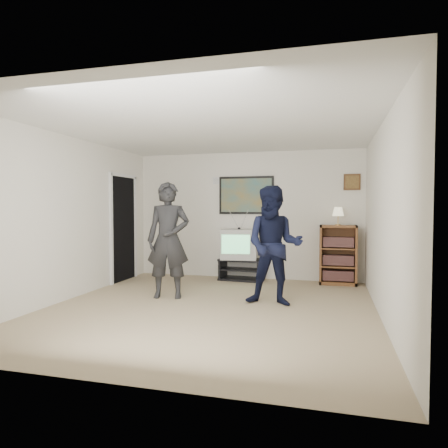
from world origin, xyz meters
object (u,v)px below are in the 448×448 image
at_px(bookshelf, 338,255).
at_px(person_tall, 168,240).
at_px(crt_television, 239,244).
at_px(media_stand, 241,269).
at_px(person_short, 274,245).

bearing_deg(bookshelf, person_tall, -144.87).
height_order(crt_television, person_tall, person_tall).
relative_size(media_stand, person_short, 0.50).
relative_size(bookshelf, person_short, 0.63).
distance_m(crt_television, person_short, 2.04).
xyz_separation_m(person_tall, person_short, (1.66, -0.04, -0.04)).
bearing_deg(person_short, crt_television, 117.79).
bearing_deg(media_stand, person_short, -59.62).
relative_size(media_stand, bookshelf, 0.79).
xyz_separation_m(media_stand, crt_television, (-0.05, 0.00, 0.49)).
xyz_separation_m(crt_television, person_tall, (-0.73, -1.77, 0.20)).
distance_m(bookshelf, person_short, 2.10).
relative_size(media_stand, crt_television, 1.27).
height_order(media_stand, person_tall, person_tall).
bearing_deg(bookshelf, media_stand, -178.41).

